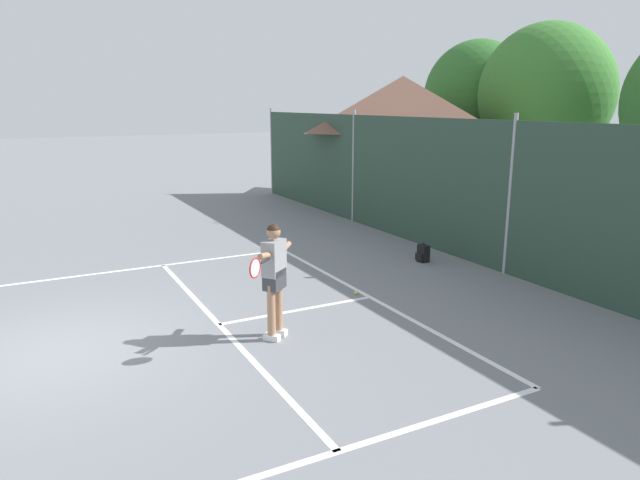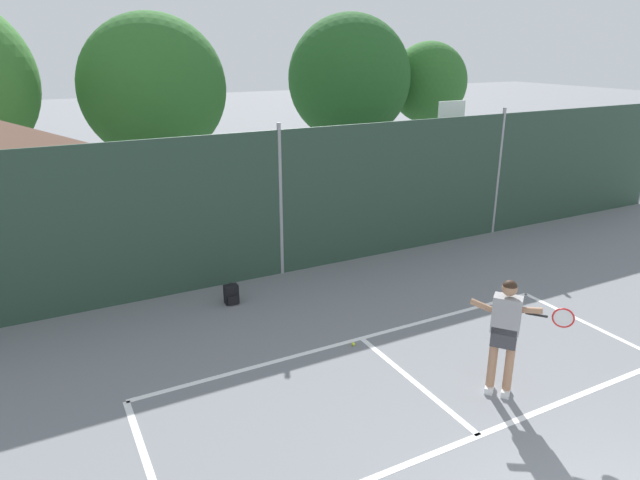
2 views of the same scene
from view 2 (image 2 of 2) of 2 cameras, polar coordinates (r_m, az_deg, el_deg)
The scene contains 6 objects.
chainlink_fence at distance 12.60m, azimuth -4.02°, elevation 3.64°, with size 26.09×0.09×3.45m.
basketball_hoop at distance 16.58m, azimuth 12.85°, elevation 9.30°, with size 0.90×0.67×3.55m.
treeline_backdrop at distance 19.72m, azimuth -19.66°, elevation 14.57°, with size 24.80×4.60×6.53m.
tennis_player at distance 8.74m, azimuth 18.30°, elevation -8.39°, with size 1.02×1.10×1.85m.
tennis_ball at distance 10.08m, azimuth 3.39°, elevation -10.47°, with size 0.07×0.07×0.07m, color #CCE033.
backpack_black at distance 11.67m, azimuth -8.95°, elevation -5.49°, with size 0.28×0.25×0.46m.
Camera 2 is at (-4.86, -2.13, 5.00)m, focal length 31.63 mm.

